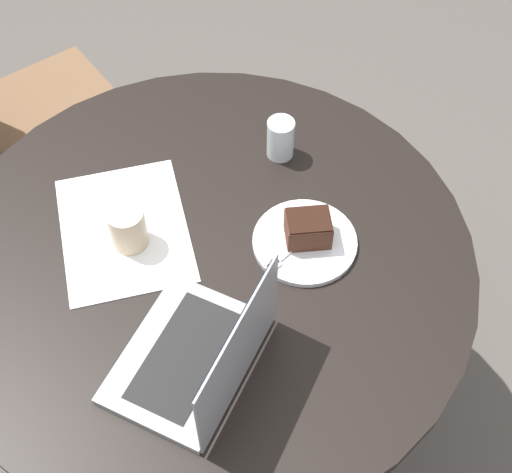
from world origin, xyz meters
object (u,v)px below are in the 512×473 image
Objects in this scene: chair at (20,116)px; laptop at (199,357)px; coffee_glass at (128,228)px; plate at (305,242)px.

laptop is (1.06, -0.11, 0.29)m from chair.
laptop is at bearing -9.02° from coffee_glass.
coffee_glass is at bearing -2.81° from chair.
chair is 0.80m from coffee_glass.
coffee_glass reaches higher than plate.
laptop is (0.09, -0.33, 0.03)m from plate.
coffee_glass is at bearing -128.73° from plate.
plate is at bearing 14.41° from chair.
plate is (0.97, 0.22, 0.25)m from chair.
chair is 1.11m from laptop.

